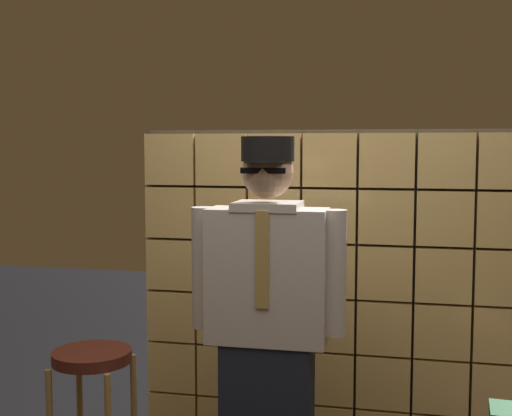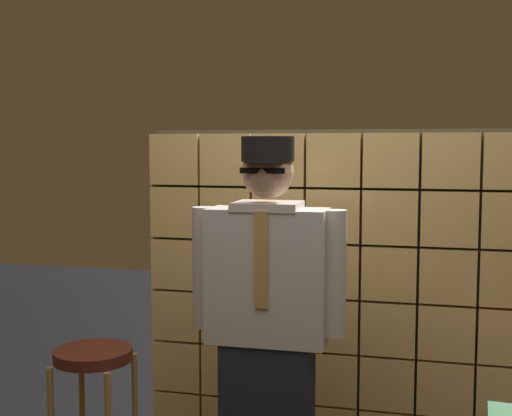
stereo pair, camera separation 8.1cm
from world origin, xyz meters
TOP-DOWN VIEW (x-y plane):
  - glass_block_wall at (-0.00, 1.22)m, footprint 2.05×0.10m
  - standing_person at (-0.18, 0.50)m, footprint 0.67×0.28m
  - bar_stool at (-0.92, 0.33)m, footprint 0.34×0.34m

SIDE VIEW (x-z plane):
  - bar_stool at x=-0.92m, z-range 0.19..0.96m
  - glass_block_wall at x=0.00m, z-range -0.02..1.74m
  - standing_person at x=-0.18m, z-range 0.04..1.73m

